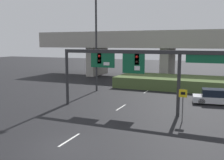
{
  "coord_description": "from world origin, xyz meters",
  "views": [
    {
      "loc": [
        8.49,
        -12.3,
        5.95
      ],
      "look_at": [
        0.0,
        7.84,
        2.87
      ],
      "focal_mm": 42.0,
      "sensor_mm": 36.0,
      "label": 1
    }
  ],
  "objects_px": {
    "speed_limit_sign": "(183,100)",
    "signal_gantry": "(131,62)",
    "highway_light_pole_near": "(96,16)",
    "parked_sedan_near_right": "(215,97)"
  },
  "relations": [
    {
      "from": "speed_limit_sign",
      "to": "signal_gantry",
      "type": "bearing_deg",
      "value": 161.08
    },
    {
      "from": "highway_light_pole_near",
      "to": "parked_sedan_near_right",
      "type": "height_order",
      "value": "highway_light_pole_near"
    },
    {
      "from": "signal_gantry",
      "to": "speed_limit_sign",
      "type": "distance_m",
      "value": 5.65
    },
    {
      "from": "highway_light_pole_near",
      "to": "parked_sedan_near_right",
      "type": "bearing_deg",
      "value": -7.76
    },
    {
      "from": "signal_gantry",
      "to": "parked_sedan_near_right",
      "type": "height_order",
      "value": "signal_gantry"
    },
    {
      "from": "signal_gantry",
      "to": "speed_limit_sign",
      "type": "bearing_deg",
      "value": -18.92
    },
    {
      "from": "signal_gantry",
      "to": "speed_limit_sign",
      "type": "relative_size",
      "value": 5.66
    },
    {
      "from": "highway_light_pole_near",
      "to": "parked_sedan_near_right",
      "type": "relative_size",
      "value": 3.95
    },
    {
      "from": "signal_gantry",
      "to": "highway_light_pole_near",
      "type": "bearing_deg",
      "value": 132.8
    },
    {
      "from": "parked_sedan_near_right",
      "to": "signal_gantry",
      "type": "bearing_deg",
      "value": -147.3
    }
  ]
}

